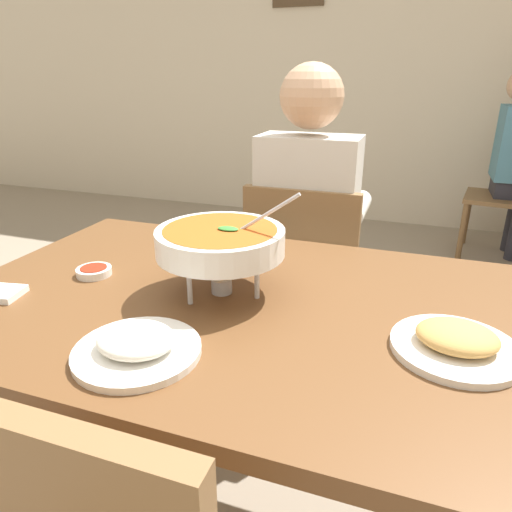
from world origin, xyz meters
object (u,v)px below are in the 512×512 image
Objects in this scene: curry_bowl at (220,242)px; dining_table_main at (236,338)px; chair_diner_main at (304,280)px; diner_main at (309,221)px; rice_plate at (137,345)px; sauce_dish at (94,271)px; appetizer_plate at (456,342)px.

dining_table_main is at bearing -23.04° from curry_bowl.
chair_diner_main reaches higher than dining_table_main.
chair_diner_main is at bearing -90.00° from diner_main.
chair_diner_main is 3.75× the size of rice_plate.
diner_main is (0.00, 0.03, 0.24)m from chair_diner_main.
rice_plate is 0.42m from sauce_dish.
chair_diner_main is at bearing 85.22° from rice_plate.
diner_main is 14.56× the size of sauce_dish.
sauce_dish is (-0.40, -0.73, 0.28)m from chair_diner_main.
curry_bowl is 1.39× the size of rice_plate.
diner_main is at bearing 62.38° from sauce_dish.
curry_bowl reaches higher than appetizer_plate.
appetizer_plate is at bearing -8.45° from dining_table_main.
curry_bowl is (-0.04, -0.71, 0.40)m from chair_diner_main.
dining_table_main is at bearing -90.00° from diner_main.
rice_plate is 1.00× the size of appetizer_plate.
appetizer_plate is 2.67× the size of sauce_dish.
diner_main is 3.94× the size of curry_bowl.
curry_bowl is at bearing 156.96° from dining_table_main.
curry_bowl is at bearing 170.34° from appetizer_plate.
sauce_dish is (-0.31, 0.28, -0.01)m from rice_plate.
curry_bowl reaches higher than rice_plate.
rice_plate is 2.67× the size of sauce_dish.
dining_table_main is 0.42m from sauce_dish.
diner_main is (0.00, 0.76, 0.08)m from dining_table_main.
curry_bowl is at bearing 2.61° from sauce_dish.
sauce_dish is at bearing 179.86° from dining_table_main.
diner_main is 0.86m from sauce_dish.
sauce_dish is at bearing -118.67° from chair_diner_main.
appetizer_plate is at bearing -4.71° from sauce_dish.
diner_main reaches higher than dining_table_main.
appetizer_plate reaches higher than sauce_dish.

